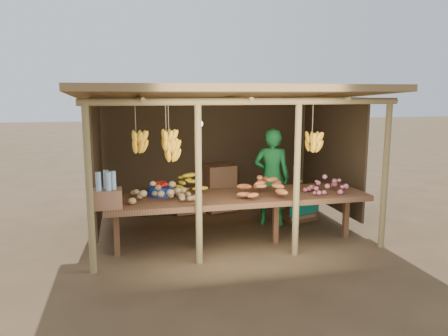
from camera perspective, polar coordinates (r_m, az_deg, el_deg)
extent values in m
plane|color=brown|center=(7.67, 0.00, -7.75)|extent=(60.00, 60.00, 0.00)
cylinder|color=#957F4D|center=(5.77, -17.18, -2.81)|extent=(0.09, 0.09, 2.20)
cylinder|color=#957F4D|center=(6.88, 20.31, -0.99)|extent=(0.09, 0.09, 2.20)
cylinder|color=#957F4D|center=(8.72, -15.89, 1.43)|extent=(0.09, 0.09, 2.20)
cylinder|color=#957F4D|center=(9.49, 10.34, 2.30)|extent=(0.09, 0.09, 2.20)
cylinder|color=#957F4D|center=(5.83, -3.33, -2.24)|extent=(0.09, 0.09, 2.20)
cylinder|color=#957F4D|center=(6.22, 9.48, -1.59)|extent=(0.09, 0.09, 2.20)
cylinder|color=#957F4D|center=(5.87, 3.38, 8.66)|extent=(4.40, 0.09, 0.09)
cylinder|color=#957F4D|center=(8.78, -2.26, 9.06)|extent=(4.40, 0.09, 0.09)
cube|color=olive|center=(7.32, 0.00, 9.61)|extent=(4.70, 3.50, 0.28)
cube|color=#483621|center=(8.83, -2.19, 2.62)|extent=(4.20, 0.04, 1.98)
cube|color=#483621|center=(7.42, -16.21, 0.85)|extent=(0.04, 2.40, 1.98)
cube|color=#483621|center=(8.30, 13.80, 1.88)|extent=(0.04, 2.40, 1.98)
cube|color=brown|center=(6.58, 1.89, -3.87)|extent=(3.90, 1.05, 0.08)
cube|color=brown|center=(6.48, -13.85, -8.06)|extent=(0.08, 0.08, 0.72)
cube|color=brown|center=(6.56, -3.24, -7.54)|extent=(0.08, 0.08, 0.72)
cube|color=brown|center=(6.86, 6.75, -6.82)|extent=(0.08, 0.08, 0.72)
cube|color=brown|center=(7.35, 15.64, -6.00)|extent=(0.08, 0.08, 0.72)
cylinder|color=navy|center=(6.60, -8.22, -2.96)|extent=(0.39, 0.39, 0.14)
cube|color=brown|center=(6.02, -15.05, -3.89)|extent=(0.40, 0.32, 0.25)
imported|color=#1A7532|center=(7.68, 6.24, -1.20)|extent=(0.73, 0.61, 1.71)
cube|color=brown|center=(8.20, 9.65, -4.81)|extent=(0.69, 0.63, 0.53)
cube|color=#0D8F7C|center=(8.14, 9.71, -2.83)|extent=(0.77, 0.71, 0.05)
cube|color=brown|center=(8.62, -0.59, -4.06)|extent=(0.65, 0.57, 0.45)
cube|color=brown|center=(8.52, -0.60, -1.11)|extent=(0.65, 0.57, 0.45)
cube|color=brown|center=(8.51, -4.68, -4.28)|extent=(0.65, 0.57, 0.45)
ellipsoid|color=#483621|center=(8.45, -9.73, -4.49)|extent=(0.42, 0.42, 0.57)
ellipsoid|color=#483621|center=(8.48, -7.14, -4.38)|extent=(0.42, 0.42, 0.57)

